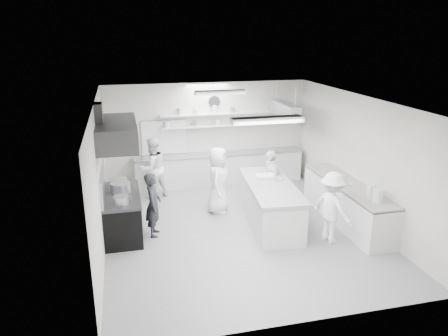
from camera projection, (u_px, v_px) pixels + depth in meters
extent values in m
cube|color=gray|center=(238.00, 229.00, 10.05)|extent=(6.00, 7.00, 0.02)
cube|color=white|center=(239.00, 100.00, 9.13)|extent=(6.00, 7.00, 0.02)
cube|color=beige|center=(208.00, 133.00, 12.83)|extent=(6.00, 0.04, 3.00)
cube|color=beige|center=(302.00, 238.00, 6.35)|extent=(6.00, 0.04, 3.00)
cube|color=beige|center=(99.00, 178.00, 8.92)|extent=(0.04, 7.00, 3.00)
cube|color=beige|center=(360.00, 159.00, 10.26)|extent=(0.04, 7.00, 3.00)
cube|color=black|center=(123.00, 215.00, 9.70)|extent=(0.80, 1.80, 0.90)
cube|color=#313233|center=(116.00, 133.00, 9.12)|extent=(0.85, 2.00, 0.50)
cube|color=silver|center=(220.00, 169.00, 12.94)|extent=(5.00, 0.60, 0.92)
cube|color=silver|center=(231.00, 125.00, 12.79)|extent=(4.20, 0.26, 0.04)
cube|color=silver|center=(231.00, 113.00, 12.68)|extent=(4.20, 0.26, 0.04)
cube|color=black|center=(164.00, 137.00, 12.54)|extent=(1.30, 0.04, 1.00)
cylinder|color=white|center=(214.00, 101.00, 12.55)|extent=(0.32, 0.05, 0.32)
cube|color=silver|center=(347.00, 203.00, 10.31)|extent=(0.74, 3.30, 0.94)
cube|color=#A9ADB3|center=(285.00, 110.00, 12.01)|extent=(0.30, 1.60, 0.40)
cube|color=silver|center=(267.00, 120.00, 7.48)|extent=(1.30, 0.25, 0.10)
cube|color=silver|center=(220.00, 92.00, 10.82)|extent=(1.30, 0.25, 0.10)
cube|color=silver|center=(270.00, 205.00, 10.18)|extent=(1.21, 2.68, 0.96)
cylinder|color=#A9ADB3|center=(121.00, 188.00, 9.66)|extent=(0.44, 0.44, 0.27)
imported|color=#232529|center=(153.00, 205.00, 9.55)|extent=(0.44, 0.59, 1.47)
imported|color=white|center=(152.00, 168.00, 11.72)|extent=(1.03, 0.95, 1.70)
imported|color=white|center=(218.00, 180.00, 10.78)|extent=(0.81, 0.97, 1.69)
imported|color=white|center=(271.00, 180.00, 10.96)|extent=(0.42, 0.93, 1.57)
imported|color=white|center=(333.00, 208.00, 9.23)|extent=(0.92, 1.17, 1.59)
imported|color=#A9ADB3|center=(277.00, 181.00, 10.32)|extent=(0.26, 0.26, 0.06)
imported|color=silver|center=(271.00, 176.00, 10.66)|extent=(0.24, 0.24, 0.06)
imported|color=silver|center=(347.00, 185.00, 10.09)|extent=(0.23, 0.23, 0.06)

